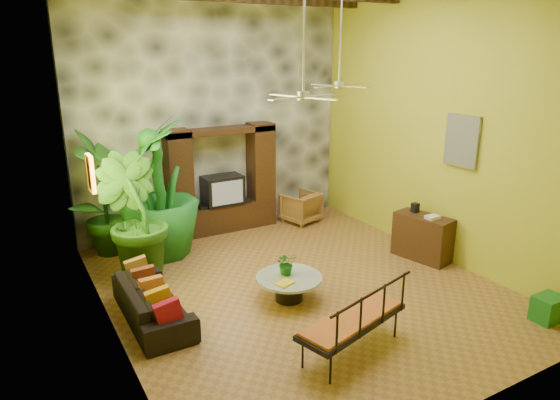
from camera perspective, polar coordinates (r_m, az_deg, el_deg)
ground at (r=8.57m, az=2.08°, el=-9.71°), size 7.00×7.00×0.00m
back_wall at (r=10.88m, az=-7.67°, el=9.67°), size 6.00×0.02×5.00m
left_wall at (r=6.72m, az=-20.06°, el=4.39°), size 0.02×7.00×5.00m
right_wall at (r=9.69m, az=17.66°, el=8.17°), size 0.02×7.00×5.00m
stone_accent_wall at (r=10.82m, az=-7.55°, el=9.64°), size 5.98×0.10×4.98m
entertainment_center at (r=10.84m, az=-6.63°, el=1.41°), size 2.40×0.55×2.30m
ceiling_fan_front at (r=7.24m, az=2.70°, el=13.43°), size 1.28×1.28×1.86m
ceiling_fan_back at (r=9.57m, az=6.80°, el=14.16°), size 1.28×1.28×1.86m
wall_art_mask at (r=7.78m, az=-20.81°, el=2.87°), size 0.06×0.32×0.55m
wall_art_painting at (r=9.30m, az=20.07°, el=6.36°), size 0.06×0.70×0.90m
sofa at (r=7.68m, az=-14.37°, el=-11.23°), size 0.76×1.94×0.57m
wicker_armchair at (r=11.50m, az=2.39°, el=-0.81°), size 0.92×0.93×0.69m
tall_plant_a at (r=9.94m, az=-19.53°, el=0.64°), size 1.44×1.55×2.44m
tall_plant_b at (r=8.77m, az=-16.50°, el=-2.04°), size 1.54×1.54×2.19m
tall_plant_c at (r=9.63m, az=-13.78°, el=1.33°), size 1.81×1.81×2.67m
coffee_table at (r=8.01m, az=1.03°, el=-9.66°), size 1.05×1.05×0.40m
centerpiece_plant at (r=7.95m, az=0.77°, el=-7.23°), size 0.40×0.36×0.38m
yellow_tray at (r=7.70m, az=0.57°, el=-9.48°), size 0.32×0.28×0.03m
iron_bench at (r=6.63m, az=8.68°, el=-13.23°), size 1.76×1.04×0.57m
side_console at (r=9.83m, az=15.97°, el=-4.10°), size 0.70×1.15×0.85m
green_bin at (r=8.45m, az=28.31°, el=-10.85°), size 0.44×0.33×0.38m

